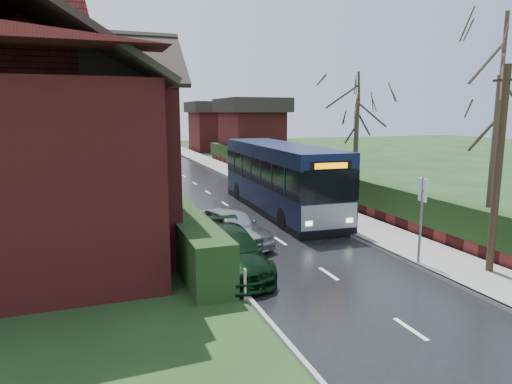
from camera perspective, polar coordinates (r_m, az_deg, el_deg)
name	(u,v)px	position (r m, az deg, el deg)	size (l,w,h in m)	color
ground	(302,256)	(16.64, 5.72, -7.98)	(140.00, 140.00, 0.00)	#2C4B20
road	(225,204)	(25.74, -3.89, -1.51)	(6.00, 100.00, 0.02)	black
pavement	(294,198)	(27.17, 4.76, -0.79)	(2.50, 100.00, 0.14)	slate
kerb_right	(275,200)	(26.70, 2.42, -0.95)	(0.12, 100.00, 0.14)	gray
kerb_left	(171,207)	(25.08, -10.60, -1.87)	(0.12, 100.00, 0.10)	gray
front_hedge	(170,214)	(19.97, -10.75, -2.70)	(1.20, 16.00, 1.60)	black
picket_fence	(187,220)	(20.17, -8.61, -3.53)	(0.10, 16.00, 0.90)	tan
right_wall_hedge	(318,181)	(27.69, 7.71, 1.35)	(0.60, 50.00, 1.80)	maroon
brick_house	(39,132)	(19.15, -25.52, 6.79)	(9.30, 14.60, 10.30)	maroon
bus	(280,178)	(23.66, 2.99, 1.71)	(3.00, 11.56, 3.49)	#0E1433
car_silver	(231,226)	(17.83, -3.18, -4.32)	(1.70, 4.23, 1.44)	#ACADB1
car_green	(230,251)	(14.82, -3.32, -7.39)	(1.95, 4.80, 1.39)	black
car_distant	(156,151)	(54.59, -12.38, 4.98)	(1.30, 3.73, 1.23)	#101F30
bus_stop_sign	(422,208)	(15.93, 20.00, -1.93)	(0.11, 0.46, 3.03)	slate
telegraph_pole	(498,172)	(15.83, 28.01, 2.21)	(0.22, 0.84, 6.52)	black
tree_right_near	(503,63)	(20.01, 28.49, 13.99)	(4.30, 4.30, 9.28)	#3D2E24
tree_right_far	(358,97)	(29.87, 12.59, 11.46)	(4.17, 4.17, 8.06)	#32271D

